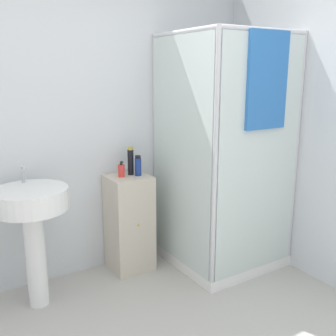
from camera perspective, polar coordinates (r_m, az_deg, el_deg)
name	(u,v)px	position (r m, az deg, el deg)	size (l,w,h in m)	color
wall_back	(66,128)	(3.23, -14.65, 5.71)	(6.40, 0.06, 2.50)	silver
shower_enclosure	(222,204)	(3.46, 7.89, -5.22)	(0.89, 0.92, 1.99)	white
vanity_cabinet	(129,223)	(3.42, -5.65, -7.93)	(0.35, 0.35, 0.83)	beige
sink	(32,216)	(2.94, -19.11, -6.54)	(0.52, 0.52, 1.03)	white
soap_dispenser	(121,170)	(3.26, -6.78, -0.36)	(0.05, 0.06, 0.13)	red
shampoo_bottle_tall_black	(131,161)	(3.31, -5.45, 0.98)	(0.05, 0.05, 0.24)	black
shampoo_bottle_blue	(138,166)	(3.28, -4.37, 0.31)	(0.05, 0.05, 0.17)	navy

